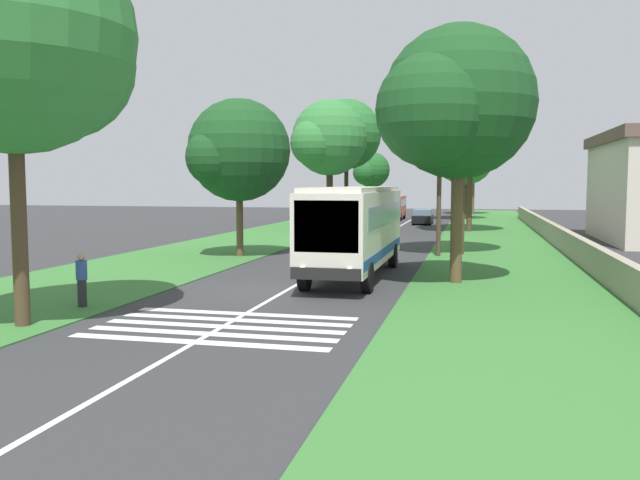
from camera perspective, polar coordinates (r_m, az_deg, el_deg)
The scene contains 23 objects.
ground at distance 23.91m, azimuth -2.99°, elevation -4.43°, with size 160.00×160.00×0.00m, color #333335.
grass_verge_left at distance 40.64m, azimuth -8.20°, elevation -0.58°, with size 120.00×8.00×0.04m, color #387533.
grass_verge_right at distance 37.89m, azimuth 15.58°, elevation -1.11°, with size 120.00×8.00×0.04m, color #387533.
centre_line at distance 38.42m, azimuth 3.27°, elevation -0.88°, with size 110.00×0.16×0.01m, color silver.
coach_bus at distance 27.30m, azimuth 3.07°, elevation 1.27°, with size 11.16×2.62×3.73m.
zebra_crossing at distance 18.23m, azimuth -8.40°, elevation -7.41°, with size 4.05×6.80×0.01m.
trailing_car_0 at distance 44.90m, azimuth 2.29°, elevation 0.81°, with size 4.30×1.78×1.43m.
trailing_car_1 at distance 54.26m, azimuth 3.99°, elevation 1.51°, with size 4.30×1.78×1.43m.
trailing_car_2 at distance 63.56m, azimuth 8.88°, elevation 1.96°, with size 4.30×1.78×1.43m.
trailing_minibus_0 at distance 71.26m, azimuth 6.38°, elevation 3.01°, with size 6.00×2.14×2.53m.
roadside_tree_left_0 at distance 19.89m, azimuth -25.48°, elevation 15.35°, with size 8.01×6.43×11.02m.
roadside_tree_left_1 at distance 35.22m, azimuth -7.14°, elevation 7.52°, with size 6.00×5.39×8.27m.
roadside_tree_left_2 at distance 56.15m, azimuth 0.74°, elevation 8.61°, with size 7.76×6.34×10.83m.
roadside_tree_left_3 at distance 85.23m, azimuth 4.44°, elevation 5.96°, with size 5.71×4.56×7.85m.
roadside_tree_left_4 at distance 64.51m, azimuth 2.16°, elevation 8.94°, with size 8.32×6.74×11.95m.
roadside_tree_right_0 at distance 73.48m, azimuth 12.31°, elevation 6.94°, with size 7.94×6.31×9.92m.
roadside_tree_right_1 at distance 54.83m, azimuth 12.77°, elevation 9.37°, with size 9.04×7.52×12.19m.
roadside_tree_right_2 at distance 26.05m, azimuth 11.45°, elevation 11.21°, with size 7.17×5.89×9.84m.
roadside_tree_right_3 at distance 36.76m, azimuth 11.93°, elevation 11.89°, with size 7.53×6.39×11.75m.
roadside_tree_right_4 at distance 85.06m, azimuth 12.98°, elevation 7.37°, with size 6.89×6.00×10.83m.
utility_pole at distance 35.34m, azimuth 10.27°, elevation 4.91°, with size 0.24×1.40×7.49m.
roadside_wall at distance 43.07m, azimuth 19.85°, elevation 0.34°, with size 70.00×0.40×1.24m, color #9E937F.
pedestrian at distance 21.84m, azimuth -19.91°, elevation -3.20°, with size 0.34×0.34×1.69m.
Camera 1 is at (-22.65, -6.60, 3.88)m, focal length 37.01 mm.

